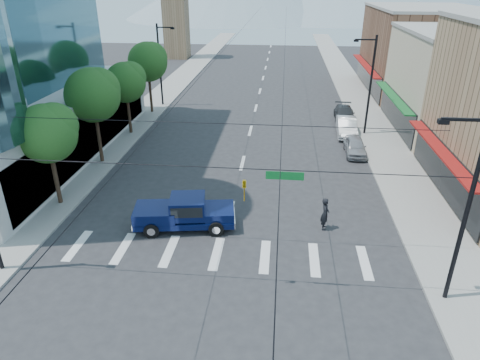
{
  "coord_description": "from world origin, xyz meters",
  "views": [
    {
      "loc": [
        2.96,
        -17.33,
        13.47
      ],
      "look_at": [
        0.75,
        4.57,
        3.0
      ],
      "focal_mm": 32.0,
      "sensor_mm": 36.0,
      "label": 1
    }
  ],
  "objects": [
    {
      "name": "tree_far",
      "position": [
        -11.07,
        27.1,
        5.59
      ],
      "size": [
        4.09,
        4.09,
        7.52
      ],
      "color": "black",
      "rests_on": "ground"
    },
    {
      "name": "tree_midnear",
      "position": [
        -11.07,
        13.1,
        5.59
      ],
      "size": [
        4.09,
        4.09,
        7.52
      ],
      "color": "black",
      "rests_on": "ground"
    },
    {
      "name": "shop_mid",
      "position": [
        20.0,
        24.0,
        4.5
      ],
      "size": [
        12.0,
        14.0,
        9.0
      ],
      "primitive_type": "cube",
      "color": "tan",
      "rests_on": "ground"
    },
    {
      "name": "parked_car_mid",
      "position": [
        9.06,
        21.79,
        0.8
      ],
      "size": [
        1.89,
        4.93,
        1.6
      ],
      "primitive_type": "imported",
      "rotation": [
        0.0,
        0.0,
        -0.04
      ],
      "color": "silver",
      "rests_on": "ground"
    },
    {
      "name": "parked_car_near",
      "position": [
        9.18,
        16.87,
        0.7
      ],
      "size": [
        1.71,
        4.13,
        1.4
      ],
      "primitive_type": "imported",
      "rotation": [
        0.0,
        0.0,
        -0.01
      ],
      "color": "#9B9B9F",
      "rests_on": "ground"
    },
    {
      "name": "ground",
      "position": [
        0.0,
        0.0,
        0.0
      ],
      "size": [
        160.0,
        160.0,
        0.0
      ],
      "primitive_type": "plane",
      "color": "#28282B",
      "rests_on": "ground"
    },
    {
      "name": "pickup_truck",
      "position": [
        -2.48,
        4.0,
        1.04
      ],
      "size": [
        6.13,
        2.95,
        2.0
      ],
      "rotation": [
        0.0,
        0.0,
        0.15
      ],
      "color": "#08113B",
      "rests_on": "ground"
    },
    {
      "name": "sidewalk_left",
      "position": [
        -12.0,
        40.0,
        0.07
      ],
      "size": [
        4.0,
        120.0,
        0.15
      ],
      "primitive_type": "cube",
      "color": "gray",
      "rests_on": "ground"
    },
    {
      "name": "tree_near",
      "position": [
        -11.07,
        6.1,
        4.99
      ],
      "size": [
        3.65,
        3.64,
        6.71
      ],
      "color": "black",
      "rests_on": "ground"
    },
    {
      "name": "lamp_pole_ne",
      "position": [
        10.67,
        22.0,
        4.94
      ],
      "size": [
        2.0,
        0.25,
        9.0
      ],
      "color": "black",
      "rests_on": "ground"
    },
    {
      "name": "pedestrian",
      "position": [
        5.73,
        4.69,
        1.0
      ],
      "size": [
        0.53,
        0.76,
        2.0
      ],
      "primitive_type": "imported",
      "rotation": [
        0.0,
        0.0,
        1.49
      ],
      "color": "black",
      "rests_on": "ground"
    },
    {
      "name": "signal_rig",
      "position": [
        0.19,
        -1.0,
        4.64
      ],
      "size": [
        21.8,
        0.2,
        9.0
      ],
      "color": "black",
      "rests_on": "ground"
    },
    {
      "name": "tree_midfar",
      "position": [
        -11.07,
        20.1,
        4.99
      ],
      "size": [
        3.65,
        3.64,
        6.71
      ],
      "color": "black",
      "rests_on": "ground"
    },
    {
      "name": "parked_car_far",
      "position": [
        9.4,
        26.29,
        0.71
      ],
      "size": [
        2.18,
        4.95,
        1.41
      ],
      "primitive_type": "imported",
      "rotation": [
        0.0,
        0.0,
        -0.04
      ],
      "color": "#313234",
      "rests_on": "ground"
    },
    {
      "name": "lamp_pole_nw",
      "position": [
        -10.67,
        30.0,
        4.94
      ],
      "size": [
        2.0,
        0.25,
        9.0
      ],
      "color": "black",
      "rests_on": "ground"
    },
    {
      "name": "shop_far",
      "position": [
        20.0,
        40.0,
        5.0
      ],
      "size": [
        12.0,
        18.0,
        10.0
      ],
      "primitive_type": "cube",
      "color": "brown",
      "rests_on": "ground"
    },
    {
      "name": "sidewalk_right",
      "position": [
        12.0,
        40.0,
        0.07
      ],
      "size": [
        4.0,
        120.0,
        0.15
      ],
      "primitive_type": "cube",
      "color": "gray",
      "rests_on": "ground"
    }
  ]
}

